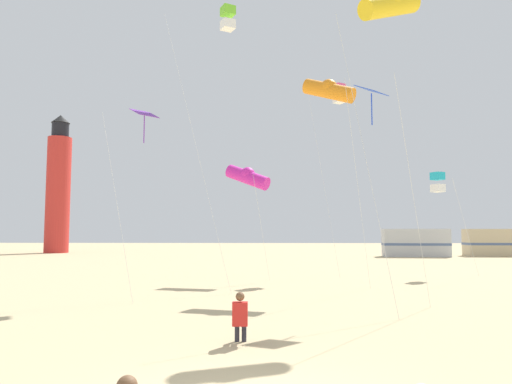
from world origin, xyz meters
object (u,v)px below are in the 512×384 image
at_px(kite_box_rainbow, 339,94).
at_px(kite_box_cyan, 438,182).
at_px(kite_tube_magenta, 248,177).
at_px(rv_van_silver, 415,243).
at_px(kite_box_lime, 228,19).
at_px(kite_tube_orange, 329,90).
at_px(kite_tube_gold, 390,5).
at_px(kite_diamond_blue, 374,98).
at_px(lighthouse_distant, 58,188).
at_px(kite_diamond_violet, 143,120).
at_px(rv_van_tan, 497,243).
at_px(kite_flyer_standing, 240,316).

xyz_separation_m(kite_box_rainbow, kite_box_cyan, (5.43, -0.91, -5.52)).
height_order(kite_tube_magenta, rv_van_silver, kite_tube_magenta).
xyz_separation_m(kite_box_lime, kite_tube_orange, (4.73, -1.12, -3.95)).
bearing_deg(kite_tube_gold, kite_tube_orange, 105.13).
bearing_deg(kite_diamond_blue, lighthouse_distant, 126.31).
bearing_deg(kite_box_cyan, kite_tube_orange, -137.61).
height_order(kite_tube_orange, kite_box_cyan, kite_tube_orange).
bearing_deg(kite_diamond_violet, rv_van_tan, 48.45).
bearing_deg(rv_van_tan, kite_tube_gold, -117.39).
height_order(kite_tube_gold, kite_box_cyan, kite_tube_gold).
height_order(kite_box_lime, rv_van_silver, kite_box_lime).
bearing_deg(rv_van_tan, lighthouse_distant, 175.03).
bearing_deg(lighthouse_distant, rv_van_silver, -10.38).
xyz_separation_m(kite_tube_gold, rv_van_silver, (10.37, 32.94, -8.82)).
distance_m(kite_box_lime, kite_box_cyan, 14.80).
height_order(kite_box_rainbow, kite_tube_orange, kite_box_rainbow).
xyz_separation_m(kite_box_lime, rv_van_tan, (25.43, 28.05, -11.47)).
xyz_separation_m(kite_box_cyan, rv_van_silver, (4.91, 21.25, -3.95)).
xyz_separation_m(kite_box_rainbow, rv_van_silver, (10.34, 20.34, -9.47)).
height_order(kite_tube_gold, rv_van_silver, kite_tube_gold).
height_order(kite_box_cyan, lighthouse_distant, lighthouse_distant).
bearing_deg(kite_box_lime, kite_diamond_blue, -48.31).
bearing_deg(kite_tube_gold, kite_diamond_blue, 161.88).
distance_m(kite_box_lime, kite_diamond_violet, 7.73).
xyz_separation_m(kite_flyer_standing, kite_box_cyan, (10.19, 16.57, 4.73)).
distance_m(kite_box_cyan, kite_tube_magenta, 11.20).
relative_size(lighthouse_distant, rv_van_tan, 2.58).
bearing_deg(rv_van_tan, kite_tube_orange, -123.63).
relative_size(kite_flyer_standing, kite_tube_magenta, 0.19).
height_order(kite_box_lime, lighthouse_distant, lighthouse_distant).
bearing_deg(kite_diamond_blue, kite_tube_orange, 99.71).
distance_m(kite_box_rainbow, kite_tube_magenta, 8.64).
xyz_separation_m(kite_flyer_standing, kite_tube_magenta, (-0.58, 13.51, 4.75)).
height_order(kite_box_rainbow, kite_box_cyan, kite_box_rainbow).
height_order(kite_box_lime, kite_tube_magenta, kite_box_lime).
relative_size(kite_flyer_standing, kite_tube_gold, 0.11).
relative_size(kite_tube_gold, kite_tube_orange, 1.13).
bearing_deg(kite_box_rainbow, rv_van_silver, 63.05).
relative_size(kite_box_rainbow, kite_box_cyan, 1.94).
distance_m(kite_tube_magenta, lighthouse_distant, 40.31).
height_order(kite_diamond_blue, kite_box_cyan, kite_diamond_blue).
bearing_deg(kite_tube_gold, kite_tube_magenta, 121.64).
height_order(kite_diamond_violet, kite_box_cyan, kite_diamond_violet).
relative_size(kite_flyer_standing, kite_box_lime, 0.09).
distance_m(kite_flyer_standing, kite_box_rainbow, 20.82).
height_order(kite_box_rainbow, rv_van_silver, kite_box_rainbow).
distance_m(kite_diamond_violet, rv_van_silver, 36.55).
xyz_separation_m(kite_box_rainbow, kite_tube_gold, (-0.03, -12.60, -0.66)).
xyz_separation_m(kite_tube_orange, lighthouse_distant, (-28.62, 34.97, -1.07)).
distance_m(kite_box_lime, kite_tube_orange, 6.26).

